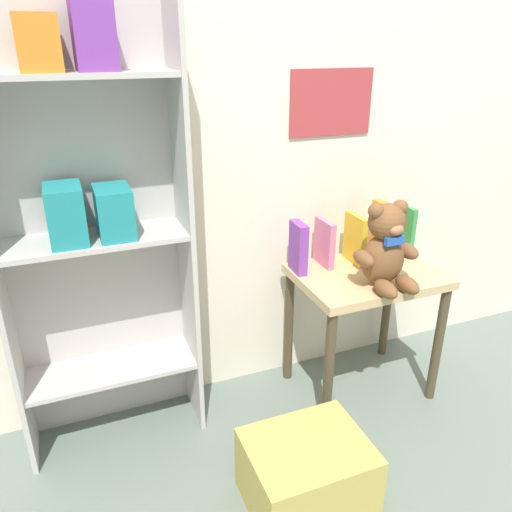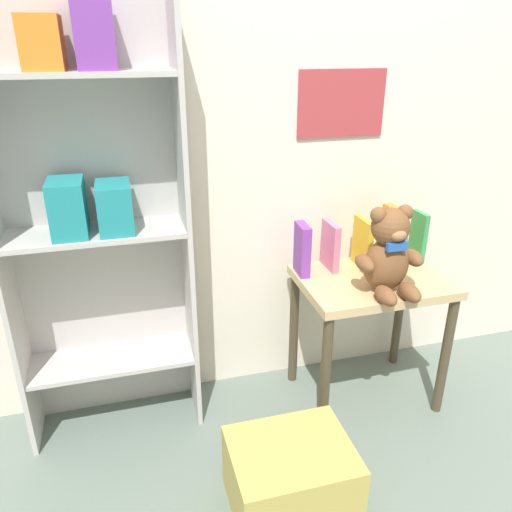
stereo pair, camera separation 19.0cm
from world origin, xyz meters
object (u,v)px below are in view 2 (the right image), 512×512
book_standing_yellow (362,243)px  storage_bin (291,477)px  book_standing_purple (302,249)px  bookshelf_side (93,204)px  display_table (370,299)px  book_standing_pink (330,246)px  book_standing_green (418,236)px  teddy_bear (389,254)px  book_standing_orange (391,235)px

book_standing_yellow → storage_bin: (-0.50, -0.59, -0.56)m
book_standing_purple → book_standing_yellow: bearing=1.9°
bookshelf_side → display_table: 1.15m
book_standing_pink → book_standing_yellow: bearing=-11.5°
book_standing_pink → book_standing_green: bearing=-3.9°
bookshelf_side → teddy_bear: 1.10m
storage_bin → book_standing_yellow: bearing=49.4°
storage_bin → book_standing_orange: bearing=43.0°
book_standing_purple → book_standing_pink: book_standing_purple is taller
book_standing_pink → storage_bin: 0.91m
teddy_bear → book_standing_yellow: teddy_bear is taller
book_standing_yellow → bookshelf_side: bearing=178.2°
bookshelf_side → storage_bin: (0.55, -0.63, -0.81)m
teddy_bear → bookshelf_side: bearing=165.3°
bookshelf_side → display_table: bearing=-8.5°
book_standing_pink → storage_bin: (-0.37, -0.61, -0.56)m
book_standing_orange → book_standing_purple: bearing=177.8°
teddy_bear → book_standing_pink: teddy_bear is taller
bookshelf_side → book_standing_orange: (1.18, -0.04, -0.23)m
bookshelf_side → book_standing_yellow: bearing=-2.4°
display_table → book_standing_purple: 0.36m
display_table → teddy_bear: size_ratio=1.75×
bookshelf_side → teddy_bear: bookshelf_side is taller
book_standing_yellow → display_table: bearing=-89.5°
teddy_bear → book_standing_yellow: 0.23m
display_table → storage_bin: size_ratio=1.47×
teddy_bear → book_standing_purple: teddy_bear is taller
book_standing_green → teddy_bear: bearing=-141.6°
book_standing_pink → storage_bin: size_ratio=0.50×
book_standing_orange → teddy_bear: bearing=-123.5°
bookshelf_side → book_standing_green: bookshelf_side is taller
bookshelf_side → book_standing_orange: bearing=-1.8°
bookshelf_side → teddy_bear: bearing=-14.7°
teddy_bear → storage_bin: 0.86m
bookshelf_side → storage_bin: bearing=-48.9°
book_standing_purple → storage_bin: (-0.24, -0.59, -0.56)m
bookshelf_side → book_standing_purple: bookshelf_side is taller
display_table → book_standing_pink: book_standing_pink is taller
teddy_bear → storage_bin: (-0.49, -0.36, -0.61)m
teddy_bear → book_standing_yellow: (0.01, 0.23, -0.05)m
display_table → book_standing_orange: (0.13, 0.12, 0.23)m
teddy_bear → book_standing_green: size_ratio=1.55×
book_standing_green → book_standing_orange: bearing=176.4°
bookshelf_side → book_standing_yellow: bookshelf_side is taller
teddy_bear → book_standing_green: teddy_bear is taller
display_table → book_standing_pink: 0.28m
book_standing_pink → book_standing_yellow: size_ratio=0.94×
bookshelf_side → book_standing_green: 1.34m
book_standing_orange → book_standing_green: (0.13, -0.00, -0.02)m
teddy_bear → book_standing_pink: size_ratio=1.69×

